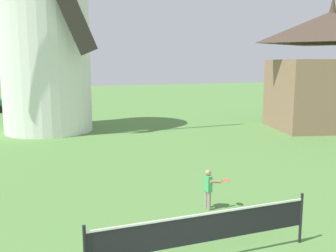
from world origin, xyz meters
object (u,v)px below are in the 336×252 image
at_px(player_far, 209,187).
at_px(chapel, 328,72).
at_px(windmill, 44,14).
at_px(tennis_net, 205,228).
at_px(parked_car_blue, 51,100).

bearing_deg(player_far, chapel, 36.32).
distance_m(windmill, player_far, 15.14).
distance_m(tennis_net, player_far, 2.72).
height_order(windmill, tennis_net, windmill).
relative_size(parked_car_blue, chapel, 0.54).
bearing_deg(tennis_net, parked_car_blue, 92.60).
distance_m(parked_car_blue, chapel, 20.83).
distance_m(windmill, chapel, 16.27).
xyz_separation_m(player_far, chapel, (12.05, 8.86, 2.67)).
bearing_deg(tennis_net, windmill, 96.78).
xyz_separation_m(windmill, player_far, (3.19, -13.63, -5.79)).
bearing_deg(chapel, tennis_net, -139.86).
xyz_separation_m(player_far, parked_car_blue, (-2.47, 23.59, 0.20)).
bearing_deg(parked_car_blue, player_far, -84.03).
bearing_deg(player_far, tennis_net, -118.34).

